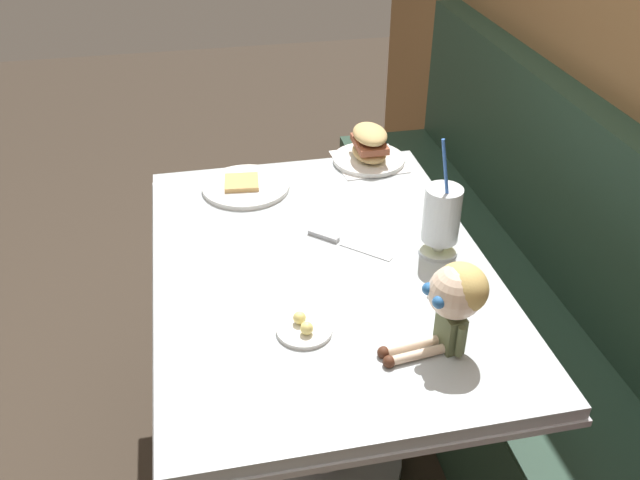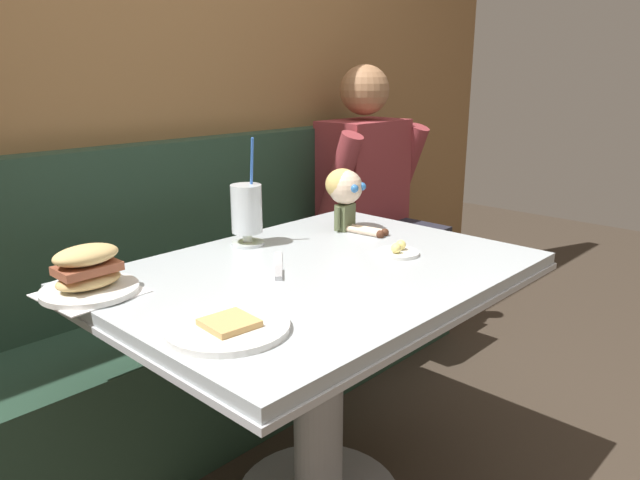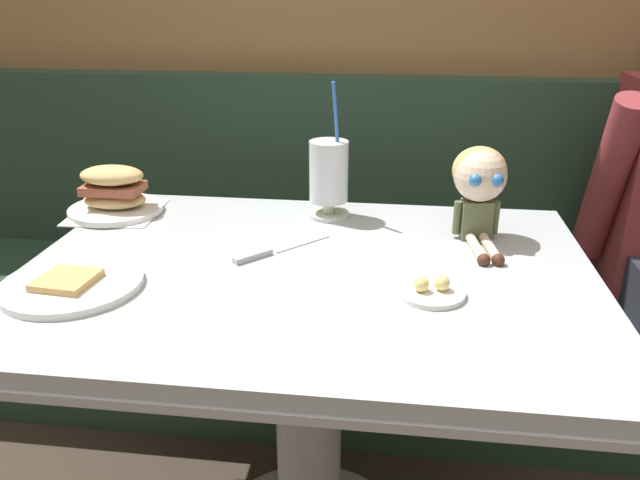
% 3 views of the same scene
% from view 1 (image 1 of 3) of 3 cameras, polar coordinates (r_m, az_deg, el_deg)
% --- Properties ---
extents(ground_plane, '(8.00, 8.00, 0.00)m').
position_cam_1_polar(ground_plane, '(2.16, -4.84, -18.80)').
color(ground_plane, '#382D23').
extents(booth_bench, '(2.60, 0.48, 1.00)m').
position_cam_1_polar(booth_bench, '(2.11, 17.32, -9.08)').
color(booth_bench, '#233D2D').
rests_on(booth_bench, ground).
extents(diner_table, '(1.11, 0.81, 0.74)m').
position_cam_1_polar(diner_table, '(1.78, 0.13, -7.19)').
color(diner_table, '#B2BCC1').
rests_on(diner_table, ground).
extents(toast_plate, '(0.25, 0.25, 0.03)m').
position_cam_1_polar(toast_plate, '(1.98, -6.24, 4.49)').
color(toast_plate, white).
rests_on(toast_plate, diner_table).
extents(milkshake_glass, '(0.10, 0.10, 0.32)m').
position_cam_1_polar(milkshake_glass, '(1.67, 10.10, 1.83)').
color(milkshake_glass, silver).
rests_on(milkshake_glass, diner_table).
extents(sandwich_plate, '(0.22, 0.22, 0.12)m').
position_cam_1_polar(sandwich_plate, '(2.10, 4.14, 7.63)').
color(sandwich_plate, white).
rests_on(sandwich_plate, diner_table).
extents(butter_saucer, '(0.12, 0.12, 0.04)m').
position_cam_1_polar(butter_saucer, '(1.46, -1.33, -7.36)').
color(butter_saucer, white).
rests_on(butter_saucer, diner_table).
extents(butter_knife, '(0.17, 0.18, 0.01)m').
position_cam_1_polar(butter_knife, '(1.73, 1.26, 0.02)').
color(butter_knife, silver).
rests_on(butter_knife, diner_table).
extents(seated_doll, '(0.12, 0.22, 0.20)m').
position_cam_1_polar(seated_doll, '(1.37, 11.19, -4.65)').
color(seated_doll, '#5B6642').
rests_on(seated_doll, diner_table).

